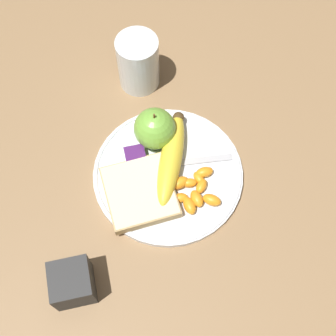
# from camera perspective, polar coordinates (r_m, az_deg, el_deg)

# --- Properties ---
(ground_plane) EXTENTS (3.00, 3.00, 0.00)m
(ground_plane) POSITION_cam_1_polar(r_m,az_deg,el_deg) (0.85, 0.00, -0.94)
(ground_plane) COLOR olive
(plate) EXTENTS (0.27, 0.27, 0.01)m
(plate) POSITION_cam_1_polar(r_m,az_deg,el_deg) (0.84, 0.00, -0.71)
(plate) COLOR silver
(plate) RESTS_ON ground_plane
(juice_glass) EXTENTS (0.08, 0.08, 0.11)m
(juice_glass) POSITION_cam_1_polar(r_m,az_deg,el_deg) (0.91, -3.64, 12.56)
(juice_glass) COLOR silver
(juice_glass) RESTS_ON ground_plane
(apple) EXTENTS (0.08, 0.08, 0.08)m
(apple) POSITION_cam_1_polar(r_m,az_deg,el_deg) (0.84, -1.62, 4.83)
(apple) COLOR #72B23D
(apple) RESTS_ON plate
(banana) EXTENTS (0.19, 0.10, 0.04)m
(banana) POSITION_cam_1_polar(r_m,az_deg,el_deg) (0.83, 0.41, 1.31)
(banana) COLOR yellow
(banana) RESTS_ON plate
(bread_slice) EXTENTS (0.13, 0.12, 0.02)m
(bread_slice) POSITION_cam_1_polar(r_m,az_deg,el_deg) (0.81, -3.46, -2.97)
(bread_slice) COLOR tan
(bread_slice) RESTS_ON plate
(fork) EXTENTS (0.04, 0.19, 0.00)m
(fork) POSITION_cam_1_polar(r_m,az_deg,el_deg) (0.84, 0.19, 0.50)
(fork) COLOR #B2B2B7
(fork) RESTS_ON plate
(jam_packet) EXTENTS (0.04, 0.04, 0.02)m
(jam_packet) POSITION_cam_1_polar(r_m,az_deg,el_deg) (0.84, -3.94, 1.14)
(jam_packet) COLOR white
(jam_packet) RESTS_ON plate
(orange_segment_0) EXTENTS (0.03, 0.04, 0.02)m
(orange_segment_0) POSITION_cam_1_polar(r_m,az_deg,el_deg) (0.82, 1.41, -1.84)
(orange_segment_0) COLOR orange
(orange_segment_0) RESTS_ON plate
(orange_segment_1) EXTENTS (0.02, 0.03, 0.02)m
(orange_segment_1) POSITION_cam_1_polar(r_m,az_deg,el_deg) (0.81, 1.47, -3.66)
(orange_segment_1) COLOR orange
(orange_segment_1) RESTS_ON plate
(orange_segment_2) EXTENTS (0.02, 0.03, 0.02)m
(orange_segment_2) POSITION_cam_1_polar(r_m,az_deg,el_deg) (0.83, 4.47, -0.51)
(orange_segment_2) COLOR orange
(orange_segment_2) RESTS_ON plate
(orange_segment_3) EXTENTS (0.03, 0.02, 0.01)m
(orange_segment_3) POSITION_cam_1_polar(r_m,az_deg,el_deg) (0.83, 3.77, -1.22)
(orange_segment_3) COLOR orange
(orange_segment_3) RESTS_ON plate
(orange_segment_4) EXTENTS (0.04, 0.03, 0.02)m
(orange_segment_4) POSITION_cam_1_polar(r_m,az_deg,el_deg) (0.81, 3.53, -3.74)
(orange_segment_4) COLOR orange
(orange_segment_4) RESTS_ON plate
(orange_segment_5) EXTENTS (0.02, 0.03, 0.02)m
(orange_segment_5) POSITION_cam_1_polar(r_m,az_deg,el_deg) (0.82, 2.57, -1.81)
(orange_segment_5) COLOR orange
(orange_segment_5) RESTS_ON plate
(orange_segment_6) EXTENTS (0.04, 0.02, 0.02)m
(orange_segment_6) POSITION_cam_1_polar(r_m,az_deg,el_deg) (0.80, 2.63, -4.61)
(orange_segment_6) COLOR orange
(orange_segment_6) RESTS_ON plate
(orange_segment_7) EXTENTS (0.03, 0.03, 0.02)m
(orange_segment_7) POSITION_cam_1_polar(r_m,az_deg,el_deg) (0.82, 4.10, -2.23)
(orange_segment_7) COLOR orange
(orange_segment_7) RESTS_ON plate
(orange_segment_8) EXTENTS (0.03, 0.04, 0.02)m
(orange_segment_8) POSITION_cam_1_polar(r_m,az_deg,el_deg) (0.81, 5.36, -3.90)
(orange_segment_8) COLOR orange
(orange_segment_8) RESTS_ON plate
(condiment_caddy) EXTENTS (0.06, 0.06, 0.07)m
(condiment_caddy) POSITION_cam_1_polar(r_m,az_deg,el_deg) (0.77, -11.58, -13.59)
(condiment_caddy) COLOR #2D2D2D
(condiment_caddy) RESTS_ON ground_plane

